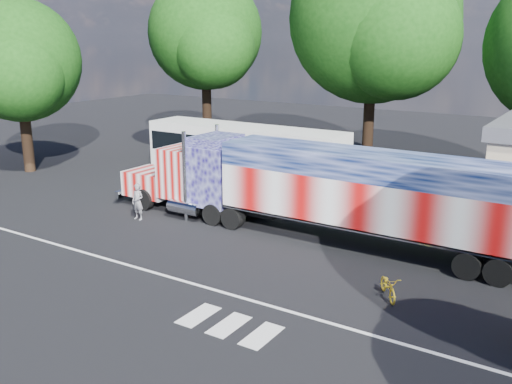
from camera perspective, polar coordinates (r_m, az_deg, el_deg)
The scene contains 9 objects.
ground at distance 23.80m, azimuth -3.92°, elevation -6.02°, with size 100.00×100.00×0.00m, color black.
lane_markings at distance 20.10m, azimuth -6.41°, elevation -10.22°, with size 30.00×2.67×0.01m.
semi_truck at distance 25.02m, azimuth 6.02°, elevation 0.40°, with size 20.47×3.23×4.36m.
coach_bus at distance 33.53m, azimuth -1.12°, elevation 3.64°, with size 12.46×2.90×3.62m.
woman at distance 28.25m, azimuth -11.75°, elevation -0.95°, with size 0.65×0.43×1.79m, color slate.
bicycle at distance 20.17m, azimuth 13.10°, elevation -9.16°, with size 0.56×1.60×0.84m, color gold.
tree_n_mid at distance 37.73m, azimuth 11.92°, elevation 16.54°, with size 11.09×10.56×15.02m.
tree_nw_a at distance 43.54m, azimuth -4.99°, elevation 15.53°, with size 8.78×8.36×13.12m.
tree_w_a at distance 39.81m, azimuth -22.59°, elevation 11.98°, with size 8.14×7.75×11.06m.
Camera 1 is at (13.29, -17.76, 8.62)m, focal length 40.00 mm.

